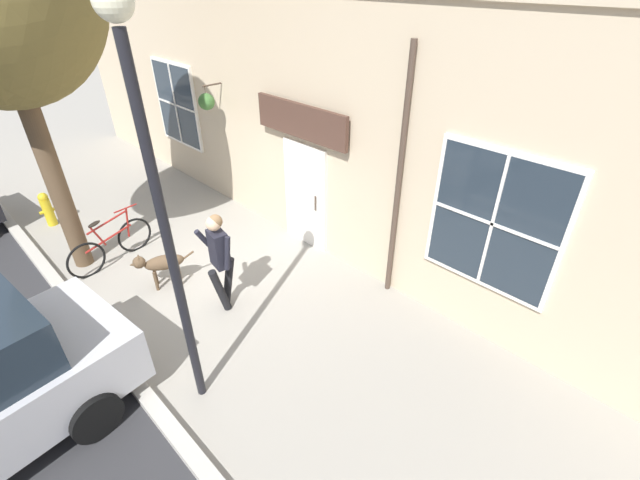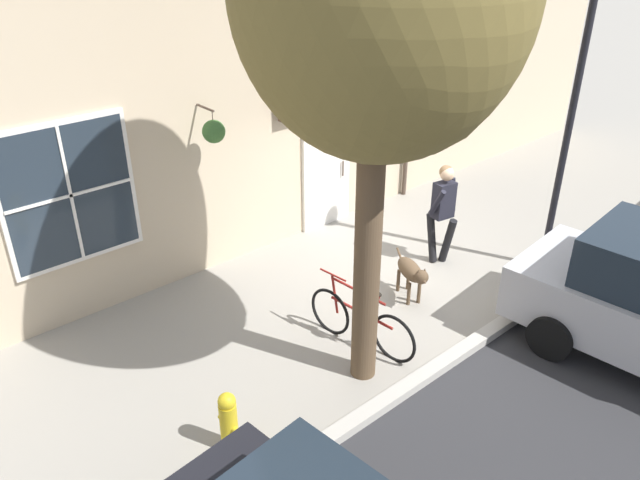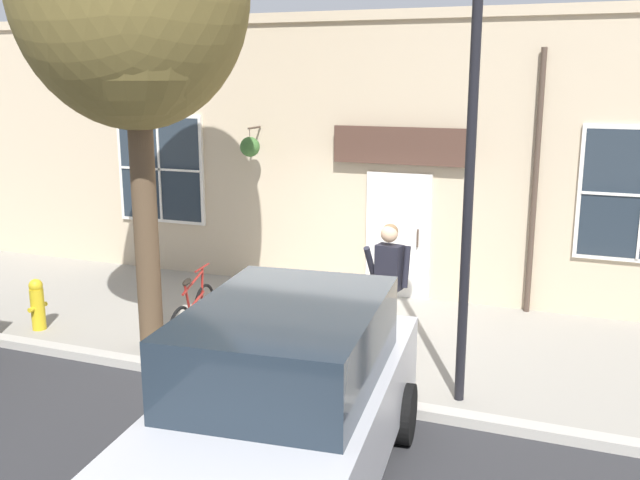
{
  "view_description": "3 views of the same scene",
  "coord_description": "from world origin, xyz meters",
  "px_view_note": "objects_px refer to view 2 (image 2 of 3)",
  "views": [
    {
      "loc": [
        2.96,
        5.82,
        4.83
      ],
      "look_at": [
        -0.66,
        2.23,
        1.56
      ],
      "focal_mm": 24.0,
      "sensor_mm": 36.0,
      "label": 1
    },
    {
      "loc": [
        5.8,
        -6.72,
        5.37
      ],
      "look_at": [
        -0.56,
        -1.2,
        0.83
      ],
      "focal_mm": 35.0,
      "sensor_mm": 36.0,
      "label": 2
    },
    {
      "loc": [
        9.11,
        3.3,
        3.67
      ],
      "look_at": [
        0.17,
        -0.15,
        1.44
      ],
      "focal_mm": 40.0,
      "sensor_mm": 36.0,
      "label": 3
    }
  ],
  "objects_px": {
    "dog_on_leash": "(412,272)",
    "leaning_bicycle": "(361,322)",
    "pedestrian_walking": "(443,205)",
    "street_lamp": "(578,80)",
    "street_tree_by_curb": "(384,4)",
    "fire_hydrant": "(228,420)"
  },
  "relations": [
    {
      "from": "street_tree_by_curb",
      "to": "fire_hydrant",
      "type": "bearing_deg",
      "value": -93.43
    },
    {
      "from": "leaning_bicycle",
      "to": "fire_hydrant",
      "type": "distance_m",
      "value": 2.42
    },
    {
      "from": "dog_on_leash",
      "to": "leaning_bicycle",
      "type": "distance_m",
      "value": 1.41
    },
    {
      "from": "leaning_bicycle",
      "to": "dog_on_leash",
      "type": "bearing_deg",
      "value": 102.73
    },
    {
      "from": "street_tree_by_curb",
      "to": "street_lamp",
      "type": "height_order",
      "value": "street_tree_by_curb"
    },
    {
      "from": "leaning_bicycle",
      "to": "street_lamp",
      "type": "xyz_separation_m",
      "value": [
        0.48,
        3.82,
        2.74
      ]
    },
    {
      "from": "street_tree_by_curb",
      "to": "fire_hydrant",
      "type": "relative_size",
      "value": 8.35
    },
    {
      "from": "street_tree_by_curb",
      "to": "leaning_bicycle",
      "type": "xyz_separation_m",
      "value": [
        -0.51,
        0.36,
        -4.16
      ]
    },
    {
      "from": "pedestrian_walking",
      "to": "street_lamp",
      "type": "bearing_deg",
      "value": 44.16
    },
    {
      "from": "fire_hydrant",
      "to": "dog_on_leash",
      "type": "bearing_deg",
      "value": 100.43
    },
    {
      "from": "dog_on_leash",
      "to": "fire_hydrant",
      "type": "distance_m",
      "value": 3.83
    },
    {
      "from": "dog_on_leash",
      "to": "fire_hydrant",
      "type": "relative_size",
      "value": 1.3
    },
    {
      "from": "street_tree_by_curb",
      "to": "fire_hydrant",
      "type": "distance_m",
      "value": 4.61
    },
    {
      "from": "street_lamp",
      "to": "fire_hydrant",
      "type": "height_order",
      "value": "street_lamp"
    },
    {
      "from": "pedestrian_walking",
      "to": "leaning_bicycle",
      "type": "bearing_deg",
      "value": -73.45
    },
    {
      "from": "pedestrian_walking",
      "to": "leaning_bicycle",
      "type": "relative_size",
      "value": 1.01
    },
    {
      "from": "dog_on_leash",
      "to": "leaning_bicycle",
      "type": "relative_size",
      "value": 0.58
    },
    {
      "from": "dog_on_leash",
      "to": "street_lamp",
      "type": "bearing_deg",
      "value": 72.15
    },
    {
      "from": "pedestrian_walking",
      "to": "fire_hydrant",
      "type": "height_order",
      "value": "pedestrian_walking"
    },
    {
      "from": "street_lamp",
      "to": "fire_hydrant",
      "type": "relative_size",
      "value": 6.19
    },
    {
      "from": "leaning_bicycle",
      "to": "fire_hydrant",
      "type": "relative_size",
      "value": 2.24
    },
    {
      "from": "dog_on_leash",
      "to": "leaning_bicycle",
      "type": "xyz_separation_m",
      "value": [
        0.31,
        -1.37,
        -0.1
      ]
    }
  ]
}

